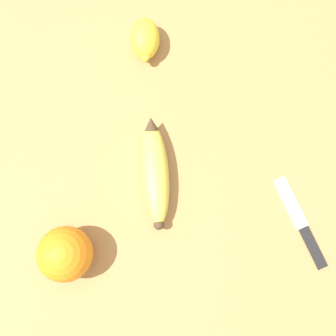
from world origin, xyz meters
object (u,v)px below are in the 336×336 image
Objects in this scene: paring_knife at (302,226)px; orange at (65,254)px; lemon at (145,39)px; banana at (155,172)px.

orange is at bearing 163.67° from paring_knife.
orange is 1.00× the size of lemon.
lemon reaches higher than paring_knife.
lemon is 0.53× the size of paring_knife.
orange is 0.39m from lemon.
paring_knife is at bearing -8.02° from orange.
banana is 2.22× the size of orange.
orange reaches higher than banana.
lemon reaches higher than banana.
banana is 0.26m from paring_knife.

